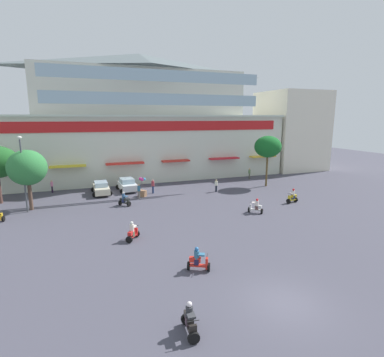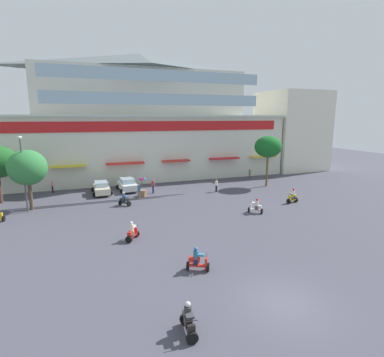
{
  "view_description": "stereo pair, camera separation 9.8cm",
  "coord_description": "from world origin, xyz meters",
  "px_view_note": "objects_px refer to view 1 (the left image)",
  "views": [
    {
      "loc": [
        -9.08,
        -11.18,
        9.18
      ],
      "look_at": [
        1.51,
        17.84,
        2.91
      ],
      "focal_mm": 28.24,
      "sensor_mm": 36.0,
      "label": 1
    },
    {
      "loc": [
        -8.99,
        -11.22,
        9.18
      ],
      "look_at": [
        1.51,
        17.84,
        2.91
      ],
      "focal_mm": 28.24,
      "sensor_mm": 36.0,
      "label": 2
    }
  ],
  "objects_px": {
    "parked_car_1": "(127,185)",
    "pedestrian_3": "(52,186)",
    "pedestrian_0": "(216,185)",
    "pedestrian_4": "(249,173)",
    "plaza_tree_1": "(268,147)",
    "scooter_rider_6": "(256,207)",
    "scooter_rider_0": "(124,200)",
    "pedestrian_2": "(153,185)",
    "scooter_rider_7": "(190,321)",
    "plaza_tree_0": "(27,168)",
    "streetlamp_near": "(23,169)",
    "pedestrian_1": "(139,190)",
    "scooter_rider_3": "(133,232)",
    "balloon_vendor_cart": "(142,189)",
    "scooter_rider_2": "(198,261)",
    "parked_car_0": "(101,188)",
    "scooter_rider_8": "(292,197)"
  },
  "relations": [
    {
      "from": "parked_car_1",
      "to": "pedestrian_3",
      "type": "relative_size",
      "value": 2.69
    },
    {
      "from": "pedestrian_0",
      "to": "pedestrian_4",
      "type": "relative_size",
      "value": 0.93
    },
    {
      "from": "plaza_tree_1",
      "to": "scooter_rider_6",
      "type": "xyz_separation_m",
      "value": [
        -7.67,
        -9.78,
        -4.74
      ]
    },
    {
      "from": "plaza_tree_1",
      "to": "scooter_rider_0",
      "type": "distance_m",
      "value": 20.17
    },
    {
      "from": "parked_car_1",
      "to": "pedestrian_2",
      "type": "height_order",
      "value": "pedestrian_2"
    },
    {
      "from": "scooter_rider_7",
      "to": "pedestrian_0",
      "type": "xyz_separation_m",
      "value": [
        11.64,
        22.77,
        0.29
      ]
    },
    {
      "from": "plaza_tree_0",
      "to": "streetlamp_near",
      "type": "distance_m",
      "value": 0.75
    },
    {
      "from": "plaza_tree_0",
      "to": "pedestrian_1",
      "type": "xyz_separation_m",
      "value": [
        11.01,
        0.51,
        -3.31
      ]
    },
    {
      "from": "scooter_rider_3",
      "to": "scooter_rider_7",
      "type": "bearing_deg",
      "value": -86.49
    },
    {
      "from": "scooter_rider_3",
      "to": "pedestrian_1",
      "type": "distance_m",
      "value": 12.04
    },
    {
      "from": "balloon_vendor_cart",
      "to": "scooter_rider_2",
      "type": "bearing_deg",
      "value": -90.47
    },
    {
      "from": "balloon_vendor_cart",
      "to": "parked_car_0",
      "type": "bearing_deg",
      "value": 147.08
    },
    {
      "from": "parked_car_0",
      "to": "pedestrian_2",
      "type": "bearing_deg",
      "value": -17.18
    },
    {
      "from": "pedestrian_0",
      "to": "pedestrian_3",
      "type": "height_order",
      "value": "pedestrian_3"
    },
    {
      "from": "scooter_rider_0",
      "to": "scooter_rider_2",
      "type": "bearing_deg",
      "value": -81.39
    },
    {
      "from": "parked_car_0",
      "to": "scooter_rider_0",
      "type": "xyz_separation_m",
      "value": [
        1.97,
        -6.04,
        -0.15
      ]
    },
    {
      "from": "parked_car_1",
      "to": "scooter_rider_2",
      "type": "height_order",
      "value": "parked_car_1"
    },
    {
      "from": "scooter_rider_3",
      "to": "balloon_vendor_cart",
      "type": "distance_m",
      "value": 13.01
    },
    {
      "from": "scooter_rider_2",
      "to": "scooter_rider_3",
      "type": "height_order",
      "value": "scooter_rider_3"
    },
    {
      "from": "scooter_rider_2",
      "to": "balloon_vendor_cart",
      "type": "bearing_deg",
      "value": 89.53
    },
    {
      "from": "scooter_rider_7",
      "to": "pedestrian_1",
      "type": "bearing_deg",
      "value": 85.12
    },
    {
      "from": "balloon_vendor_cart",
      "to": "pedestrian_0",
      "type": "bearing_deg",
      "value": -5.61
    },
    {
      "from": "plaza_tree_0",
      "to": "scooter_rider_7",
      "type": "relative_size",
      "value": 4.2
    },
    {
      "from": "scooter_rider_0",
      "to": "balloon_vendor_cart",
      "type": "distance_m",
      "value": 4.03
    },
    {
      "from": "balloon_vendor_cart",
      "to": "parked_car_1",
      "type": "bearing_deg",
      "value": 110.02
    },
    {
      "from": "parked_car_0",
      "to": "pedestrian_2",
      "type": "relative_size",
      "value": 2.51
    },
    {
      "from": "plaza_tree_1",
      "to": "scooter_rider_3",
      "type": "distance_m",
      "value": 24.0
    },
    {
      "from": "plaza_tree_1",
      "to": "scooter_rider_6",
      "type": "bearing_deg",
      "value": -128.1
    },
    {
      "from": "plaza_tree_0",
      "to": "streetlamp_near",
      "type": "xyz_separation_m",
      "value": [
        -0.26,
        -0.7,
        0.01
      ]
    },
    {
      "from": "plaza_tree_0",
      "to": "scooter_rider_2",
      "type": "height_order",
      "value": "plaza_tree_0"
    },
    {
      "from": "scooter_rider_2",
      "to": "streetlamp_near",
      "type": "relative_size",
      "value": 0.2
    },
    {
      "from": "scooter_rider_3",
      "to": "scooter_rider_7",
      "type": "height_order",
      "value": "scooter_rider_3"
    },
    {
      "from": "scooter_rider_0",
      "to": "parked_car_0",
      "type": "bearing_deg",
      "value": 108.04
    },
    {
      "from": "plaza_tree_0",
      "to": "pedestrian_4",
      "type": "bearing_deg",
      "value": 11.82
    },
    {
      "from": "plaza_tree_0",
      "to": "scooter_rider_8",
      "type": "bearing_deg",
      "value": -14.67
    },
    {
      "from": "plaza_tree_0",
      "to": "balloon_vendor_cart",
      "type": "xyz_separation_m",
      "value": [
        11.54,
        1.38,
        -3.37
      ]
    },
    {
      "from": "scooter_rider_2",
      "to": "scooter_rider_7",
      "type": "bearing_deg",
      "value": -114.98
    },
    {
      "from": "scooter_rider_8",
      "to": "parked_car_0",
      "type": "bearing_deg",
      "value": 149.98
    },
    {
      "from": "plaza_tree_1",
      "to": "streetlamp_near",
      "type": "distance_m",
      "value": 28.77
    },
    {
      "from": "pedestrian_2",
      "to": "scooter_rider_3",
      "type": "bearing_deg",
      "value": -108.93
    },
    {
      "from": "parked_car_1",
      "to": "pedestrian_3",
      "type": "height_order",
      "value": "parked_car_1"
    },
    {
      "from": "plaza_tree_1",
      "to": "plaza_tree_0",
      "type": "bearing_deg",
      "value": -177.81
    },
    {
      "from": "pedestrian_3",
      "to": "pedestrian_4",
      "type": "xyz_separation_m",
      "value": [
        27.34,
        -0.99,
        0.07
      ]
    },
    {
      "from": "plaza_tree_0",
      "to": "scooter_rider_0",
      "type": "xyz_separation_m",
      "value": [
        9.04,
        -1.76,
        -3.69
      ]
    },
    {
      "from": "pedestrian_2",
      "to": "plaza_tree_1",
      "type": "bearing_deg",
      "value": -4.96
    },
    {
      "from": "scooter_rider_6",
      "to": "balloon_vendor_cart",
      "type": "xyz_separation_m",
      "value": [
        -9.22,
        10.07,
        0.33
      ]
    },
    {
      "from": "scooter_rider_0",
      "to": "pedestrian_2",
      "type": "relative_size",
      "value": 0.87
    },
    {
      "from": "parked_car_1",
      "to": "scooter_rider_6",
      "type": "height_order",
      "value": "parked_car_1"
    },
    {
      "from": "pedestrian_2",
      "to": "pedestrian_4",
      "type": "relative_size",
      "value": 1.04
    },
    {
      "from": "balloon_vendor_cart",
      "to": "pedestrian_2",
      "type": "bearing_deg",
      "value": 34.24
    }
  ]
}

